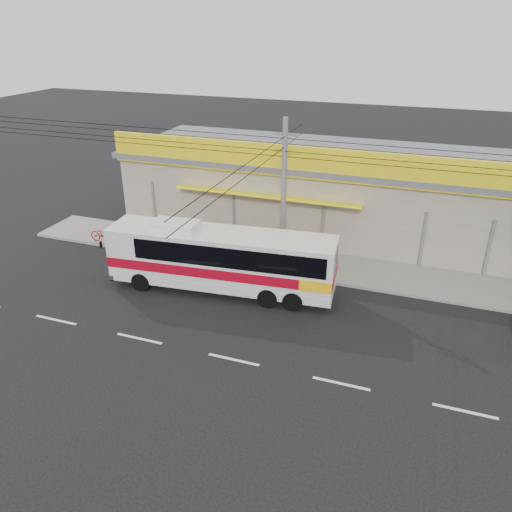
{
  "coord_description": "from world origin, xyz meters",
  "views": [
    {
      "loc": [
        5.78,
        -16.31,
        11.42
      ],
      "look_at": [
        -0.72,
        2.0,
        2.11
      ],
      "focal_mm": 35.0,
      "sensor_mm": 36.0,
      "label": 1
    }
  ],
  "objects": [
    {
      "name": "sidewalk",
      "position": [
        0.0,
        6.0,
        0.07
      ],
      "size": [
        30.0,
        3.2,
        0.15
      ],
      "primitive_type": "cube",
      "color": "gray",
      "rests_on": "ground"
    },
    {
      "name": "storefront_building",
      "position": [
        -0.01,
        11.54,
        2.3
      ],
      "size": [
        22.6,
        9.2,
        5.7
      ],
      "color": "gray",
      "rests_on": "ground"
    },
    {
      "name": "utility_pole",
      "position": [
        -0.49,
        5.24,
        6.16
      ],
      "size": [
        34.0,
        14.0,
        7.47
      ],
      "color": "#5E5E5C",
      "rests_on": "ground"
    },
    {
      "name": "motorbike_red",
      "position": [
        -10.57,
        4.7,
        0.62
      ],
      "size": [
        1.8,
        0.68,
        0.94
      ],
      "primitive_type": "imported",
      "rotation": [
        0.0,
        0.0,
        1.54
      ],
      "color": "maroon",
      "rests_on": "sidewalk"
    },
    {
      "name": "ground",
      "position": [
        0.0,
        0.0,
        0.0
      ],
      "size": [
        120.0,
        120.0,
        0.0
      ],
      "primitive_type": "plane",
      "color": "black",
      "rests_on": "ground"
    },
    {
      "name": "coach_bus",
      "position": [
        -2.31,
        2.24,
        1.7
      ],
      "size": [
        10.45,
        3.11,
        3.17
      ],
      "rotation": [
        0.0,
        0.0,
        0.09
      ],
      "color": "silver",
      "rests_on": "ground"
    },
    {
      "name": "lane_markings",
      "position": [
        0.0,
        -2.5,
        0.0
      ],
      "size": [
        50.0,
        0.12,
        0.01
      ],
      "primitive_type": null,
      "color": "silver",
      "rests_on": "ground"
    },
    {
      "name": "motorbike_dark",
      "position": [
        -7.27,
        4.7,
        0.6
      ],
      "size": [
        1.55,
        0.62,
        0.91
      ],
      "primitive_type": "imported",
      "rotation": [
        0.0,
        0.0,
        1.44
      ],
      "color": "black",
      "rests_on": "sidewalk"
    }
  ]
}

